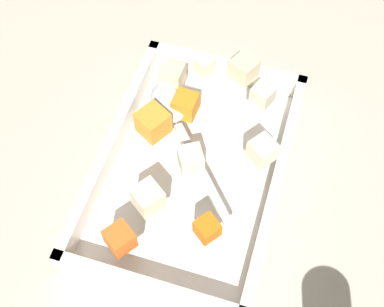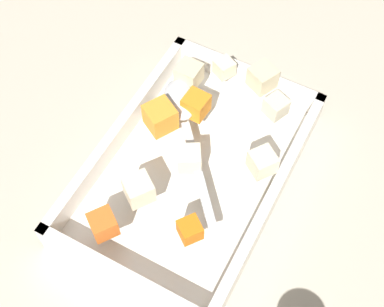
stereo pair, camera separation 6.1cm
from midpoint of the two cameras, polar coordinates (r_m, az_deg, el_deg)
ground_plane at (r=0.66m, az=1.75°, el=-1.73°), size 4.00×4.00×0.00m
baking_dish at (r=0.64m, az=2.69°, el=-2.26°), size 0.32×0.22×0.05m
carrot_chunk_corner_sw at (r=0.64m, az=3.14°, el=5.10°), size 0.03×0.03×0.03m
carrot_chunk_center at (r=0.56m, az=2.89°, el=-8.57°), size 0.03×0.03×0.02m
carrot_chunk_back_center at (r=0.63m, az=-0.72°, el=3.78°), size 0.04×0.04×0.03m
carrot_chunk_rim_edge at (r=0.56m, az=-6.64°, el=-7.92°), size 0.04×0.04×0.03m
potato_chunk_near_left at (r=0.61m, az=10.53°, el=-1.18°), size 0.04×0.04×0.03m
potato_chunk_heap_top at (r=0.60m, az=2.57°, el=-0.82°), size 0.04×0.04×0.03m
potato_chunk_corner_se at (r=0.68m, az=10.25°, el=7.94°), size 0.04×0.04×0.03m
potato_chunk_under_handle at (r=0.58m, az=-2.86°, el=-4.17°), size 0.04×0.04×0.03m
potato_chunk_corner_nw at (r=0.68m, az=6.09°, el=9.09°), size 0.03×0.03×0.02m
potato_chunk_corner_ne at (r=0.67m, az=2.28°, el=8.43°), size 0.03×0.03×0.03m
parsnip_chunk_front_center at (r=0.65m, az=11.77°, el=4.84°), size 0.03×0.03×0.02m
serving_spoon at (r=0.64m, az=1.60°, el=4.68°), size 0.17×0.15×0.02m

